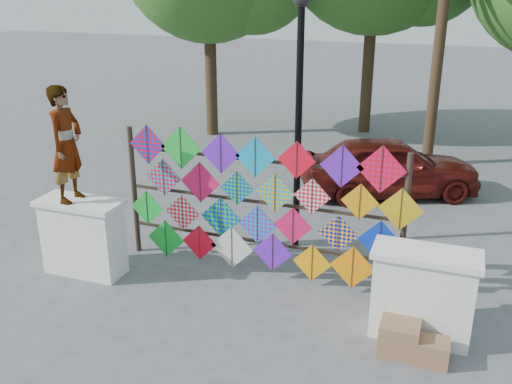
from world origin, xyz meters
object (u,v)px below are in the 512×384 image
at_px(vendor_woman, 66,144).
at_px(lamppost, 299,101).
at_px(kite_rack, 261,206).
at_px(sedan, 390,166).

xyz_separation_m(vendor_woman, lamppost, (3.12, 2.20, 0.49)).
height_order(kite_rack, vendor_woman, vendor_woman).
bearing_deg(lamppost, kite_rack, -100.45).
relative_size(sedan, lamppost, 0.88).
height_order(vendor_woman, sedan, vendor_woman).
bearing_deg(sedan, vendor_woman, 117.98).
bearing_deg(lamppost, sedan, 69.37).
relative_size(kite_rack, vendor_woman, 2.66).
distance_m(kite_rack, vendor_woman, 3.19).
xyz_separation_m(kite_rack, sedan, (1.47, 4.56, -0.54)).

